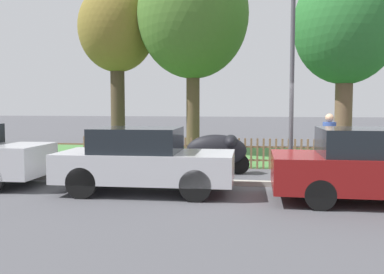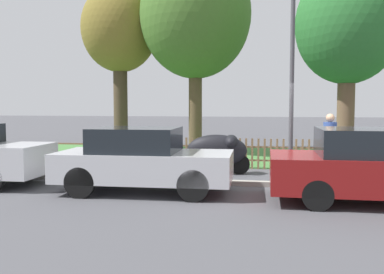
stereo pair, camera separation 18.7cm
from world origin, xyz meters
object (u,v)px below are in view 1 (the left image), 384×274
Objects in this scene: tree_behind_motorcycle at (193,15)px; street_lamp at (293,52)px; tree_mid_park at (346,27)px; parked_car_black_saloon at (144,160)px; parked_car_navy_estate at (384,166)px; pedestrian_by_lamp at (329,142)px; covered_motorcycle at (218,150)px; tree_nearest_kerb at (117,30)px.

tree_behind_motorcycle is 7.38m from street_lamp.
tree_behind_motorcycle reaches higher than street_lamp.
parked_car_black_saloon is at bearing -132.65° from tree_mid_park.
parked_car_navy_estate is 0.69× the size of tree_mid_park.
pedestrian_by_lamp is 0.34× the size of street_lamp.
tree_mid_park is at bearing 64.03° from street_lamp.
parked_car_black_saloon is 0.60× the size of tree_mid_park.
tree_mid_park is 1.28× the size of street_lamp.
covered_motorcycle is (1.36, 2.87, -0.07)m from parked_car_black_saloon.
covered_motorcycle is at bearing 149.64° from street_lamp.
tree_mid_park is at bearing 56.43° from pedestrian_by_lamp.
tree_mid_park is (5.24, 5.69, 3.77)m from parked_car_black_saloon.
tree_behind_motorcycle is (-1.54, 4.97, 4.82)m from covered_motorcycle.
tree_nearest_kerb reaches higher than pedestrian_by_lamp.
pedestrian_by_lamp is at bearing -6.51° from covered_motorcycle.
covered_motorcycle is (-3.66, 3.02, -0.07)m from parked_car_navy_estate.
parked_car_black_saloon is at bearing -152.43° from street_lamp.
parked_car_navy_estate is at bearing -44.73° from tree_nearest_kerb.
parked_car_navy_estate is at bearing -47.81° from street_lamp.
tree_behind_motorcycle is at bearing -7.60° from tree_nearest_kerb.
tree_behind_motorcycle is 4.66× the size of pedestrian_by_lamp.
tree_behind_motorcycle is (-5.20, 7.99, 4.75)m from parked_car_navy_estate.
tree_behind_motorcycle reaches higher than tree_nearest_kerb.
parked_car_navy_estate is 6.95m from tree_mid_park.
pedestrian_by_lamp is at bearing -48.31° from tree_behind_motorcycle.
tree_behind_motorcycle is at bearing 114.54° from pedestrian_by_lamp.
tree_behind_motorcycle reaches higher than covered_motorcycle.
tree_mid_park is at bearing -16.54° from tree_nearest_kerb.
tree_nearest_kerb reaches higher than parked_car_navy_estate.
parked_car_black_saloon is 3.18m from covered_motorcycle.
tree_nearest_kerb reaches higher than tree_mid_park.
tree_behind_motorcycle is at bearing 89.23° from parked_car_black_saloon.
pedestrian_by_lamp is (7.86, -5.55, -4.10)m from tree_nearest_kerb.
tree_mid_park reaches higher than parked_car_navy_estate.
covered_motorcycle is 6.14m from tree_mid_park.
tree_behind_motorcycle is (-0.18, 7.84, 4.76)m from parked_car_black_saloon.
parked_car_black_saloon is 0.77× the size of street_lamp.
parked_car_black_saloon is at bearing -119.06° from covered_motorcycle.
tree_mid_park is at bearing -21.65° from tree_behind_motorcycle.
parked_car_navy_estate is 0.64× the size of tree_nearest_kerb.
tree_nearest_kerb is (-8.51, 8.43, 4.33)m from parked_car_navy_estate.
tree_nearest_kerb is 1.38× the size of street_lamp.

